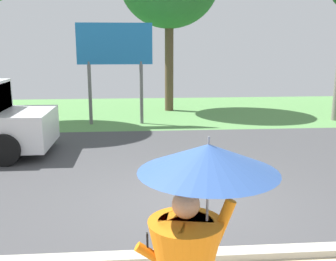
# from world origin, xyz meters

# --- Properties ---
(ground_plane) EXTENTS (40.00, 22.00, 0.20)m
(ground_plane) POSITION_xyz_m (0.00, 2.95, -0.05)
(ground_plane) COLOR #424244
(monk_pedestrian) EXTENTS (1.12, 1.09, 2.13)m
(monk_pedestrian) POSITION_xyz_m (-0.47, -3.91, 1.14)
(monk_pedestrian) COLOR orange
(monk_pedestrian) RESTS_ON ground_plane
(roadside_billboard) EXTENTS (2.60, 0.12, 3.50)m
(roadside_billboard) POSITION_xyz_m (-1.59, 7.30, 2.55)
(roadside_billboard) COLOR slate
(roadside_billboard) RESTS_ON ground_plane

